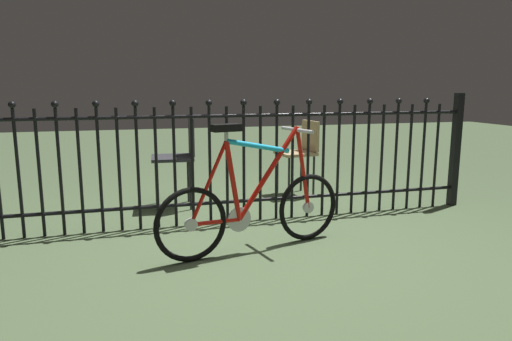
% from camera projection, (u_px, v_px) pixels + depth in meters
% --- Properties ---
extents(ground_plane, '(20.00, 20.00, 0.00)m').
position_uv_depth(ground_plane, '(274.00, 250.00, 3.37)').
color(ground_plane, '#4A5D3D').
extents(iron_fence, '(4.29, 0.07, 1.11)m').
position_uv_depth(iron_fence, '(241.00, 158.00, 3.98)').
color(iron_fence, black).
rests_on(iron_fence, ground).
extents(bicycle, '(1.44, 0.47, 0.92)m').
position_uv_depth(bicycle, '(253.00, 206.00, 3.31)').
color(bicycle, black).
rests_on(bicycle, ground).
extents(chair_tan, '(0.41, 0.41, 0.81)m').
position_uv_depth(chair_tan, '(301.00, 149.00, 5.01)').
color(chair_tan, black).
rests_on(chair_tan, ground).
extents(chair_charcoal, '(0.42, 0.42, 0.88)m').
position_uv_depth(chair_charcoal, '(180.00, 152.00, 4.49)').
color(chair_charcoal, black).
rests_on(chair_charcoal, ground).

